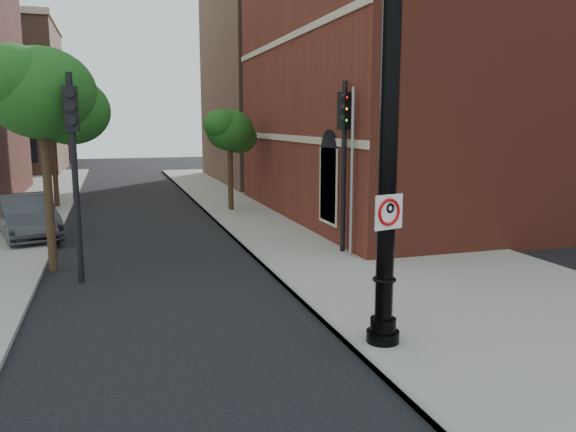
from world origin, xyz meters
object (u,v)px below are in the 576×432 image
object	(u,v)px
lamppost	(388,168)
traffic_signal_left	(73,143)
traffic_signal_right	(344,139)
parked_car	(27,217)
no_parking_sign	(389,212)

from	to	relation	value
lamppost	traffic_signal_left	distance (m)	8.37
traffic_signal_left	traffic_signal_right	size ratio (longest dim) A/B	1.00
traffic_signal_left	parked_car	bearing A→B (deg)	109.38
no_parking_sign	parked_car	xyz separation A→B (m)	(-7.62, 13.07, -1.80)
parked_car	traffic_signal_right	xyz separation A→B (m)	(9.85, -5.79, 2.83)
parked_car	traffic_signal_left	distance (m)	7.51
no_parking_sign	traffic_signal_left	world-z (taller)	traffic_signal_left
parked_car	traffic_signal_left	bearing A→B (deg)	-87.06
no_parking_sign	traffic_signal_left	distance (m)	8.53
traffic_signal_right	parked_car	bearing A→B (deg)	125.30
traffic_signal_right	lamppost	bearing A→B (deg)	-131.35
lamppost	parked_car	size ratio (longest dim) A/B	1.50
no_parking_sign	traffic_signal_right	distance (m)	7.68
no_parking_sign	lamppost	bearing A→B (deg)	61.90
lamppost	traffic_signal_right	xyz separation A→B (m)	(2.19, 7.10, 0.28)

